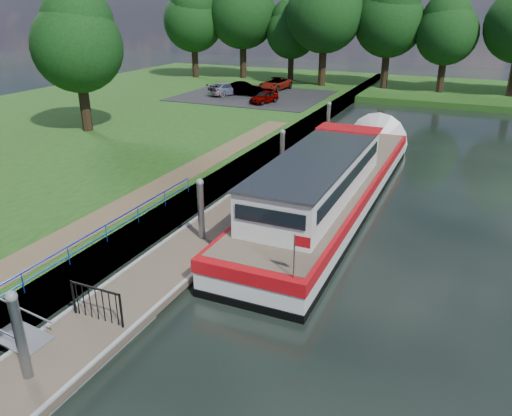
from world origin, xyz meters
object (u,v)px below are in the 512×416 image
at_px(car_b, 243,89).
at_px(car_d, 275,84).
at_px(pontoon, 248,205).
at_px(car_c, 227,89).
at_px(barge, 335,182).
at_px(car_a, 264,97).

bearing_deg(car_b, car_d, -27.75).
bearing_deg(pontoon, car_b, 115.96).
bearing_deg(car_d, car_b, -106.82).
xyz_separation_m(pontoon, car_b, (-12.03, 24.70, 1.28)).
height_order(car_b, car_c, car_b).
bearing_deg(car_d, car_c, -118.27).
bearing_deg(barge, pontoon, -145.75).
distance_m(pontoon, barge, 4.44).
relative_size(pontoon, car_c, 7.24).
bearing_deg(car_c, pontoon, 142.24).
xyz_separation_m(pontoon, car_c, (-13.50, 24.15, 1.25)).
bearing_deg(car_a, car_b, 153.76).
bearing_deg(car_b, car_c, 105.89).
xyz_separation_m(car_c, car_d, (3.26, 4.69, 0.03)).
distance_m(pontoon, car_b, 27.50).
bearing_deg(car_a, pontoon, -54.52).
bearing_deg(car_d, car_a, -69.42).
relative_size(car_c, car_d, 0.91).
relative_size(pontoon, car_d, 6.61).
height_order(car_a, car_c, car_c).
relative_size(barge, car_d, 4.66).
bearing_deg(car_a, barge, -43.73).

